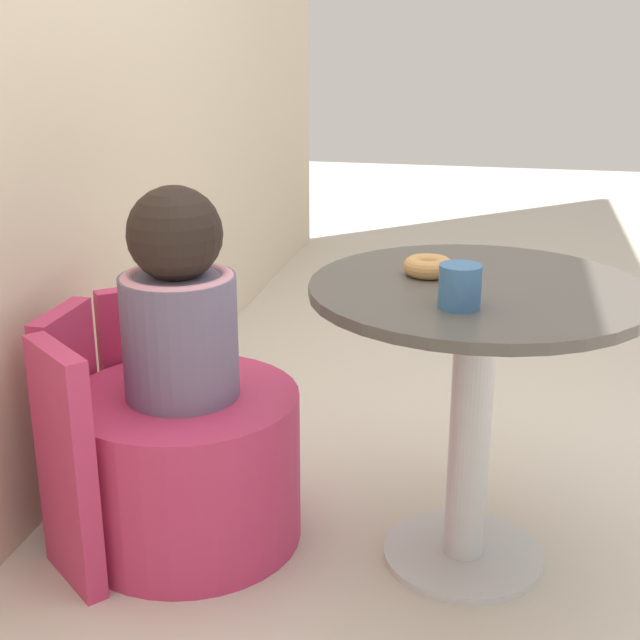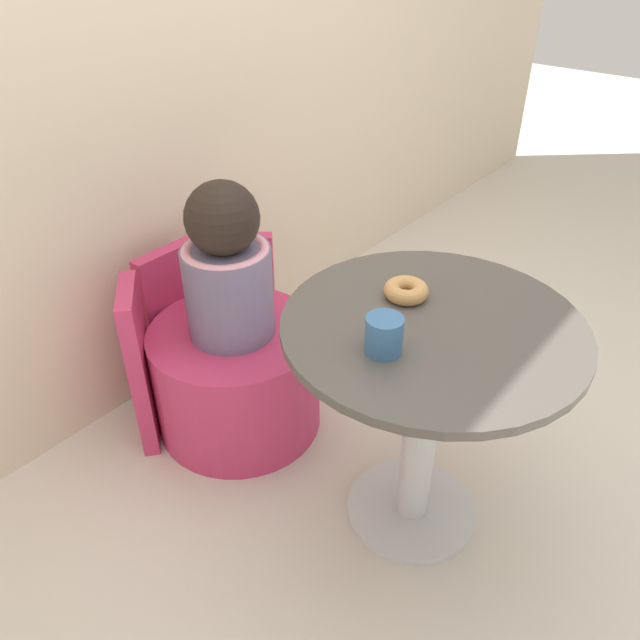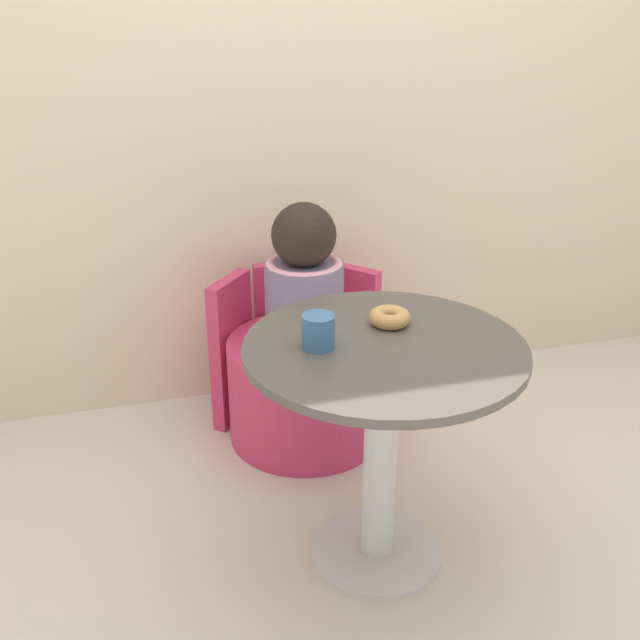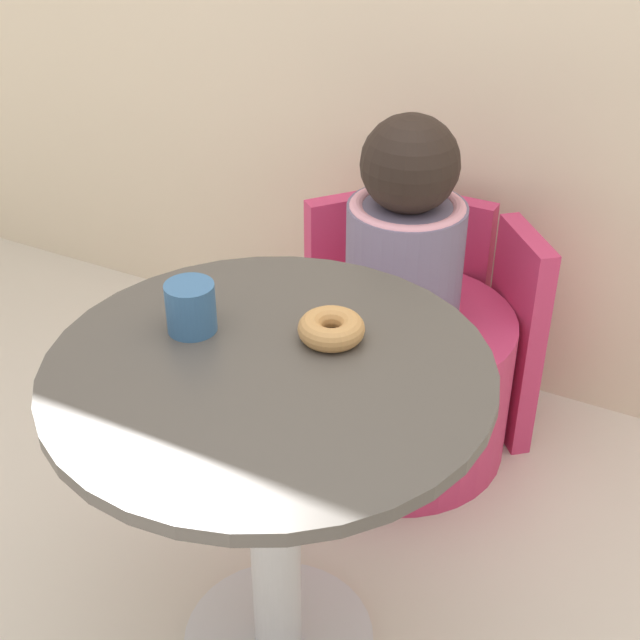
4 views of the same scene
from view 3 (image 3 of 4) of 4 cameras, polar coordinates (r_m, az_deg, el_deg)
ground_plane at (r=2.32m, az=6.85°, el=-17.22°), size 12.00×12.00×0.00m
back_wall at (r=2.84m, az=-0.86°, el=17.46°), size 6.00×0.06×2.40m
round_table at (r=2.02m, az=4.79°, el=-6.41°), size 0.74×0.74×0.68m
tub_chair at (r=2.73m, az=-1.13°, el=-5.28°), size 0.56×0.56×0.38m
booth_backrest at (r=2.88m, az=-2.31°, el=-1.47°), size 0.65×0.24×0.57m
child_figure at (r=2.55m, az=-1.21°, el=3.03°), size 0.27×0.27×0.50m
donut at (r=2.04m, az=5.33°, el=0.21°), size 0.11×0.11×0.04m
cup at (r=1.89m, az=-0.12°, el=-0.87°), size 0.09×0.09×0.09m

